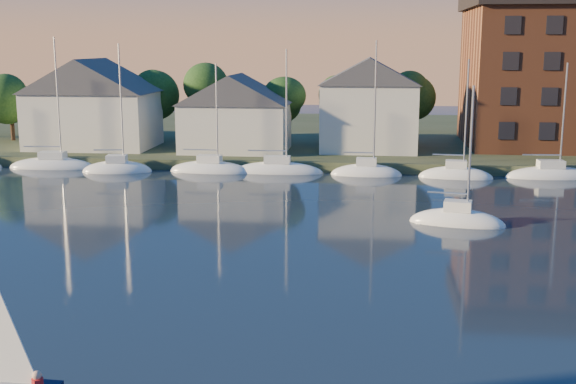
# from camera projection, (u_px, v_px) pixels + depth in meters

# --- Properties ---
(shoreline_land) EXTENTS (160.00, 50.00, 2.00)m
(shoreline_land) POSITION_uv_depth(u_px,v_px,m) (306.00, 139.00, 94.10)
(shoreline_land) COLOR #303B22
(shoreline_land) RESTS_ON ground
(wooden_dock) EXTENTS (120.00, 3.00, 1.00)m
(wooden_dock) POSITION_uv_depth(u_px,v_px,m) (287.00, 169.00, 71.70)
(wooden_dock) COLOR brown
(wooden_dock) RESTS_ON ground
(clubhouse_west) EXTENTS (13.65, 9.45, 9.64)m
(clubhouse_west) POSITION_uv_depth(u_px,v_px,m) (93.00, 102.00, 78.72)
(clubhouse_west) COLOR beige
(clubhouse_west) RESTS_ON shoreline_land
(clubhouse_centre) EXTENTS (11.55, 8.40, 8.08)m
(clubhouse_centre) POSITION_uv_depth(u_px,v_px,m) (236.00, 112.00, 76.18)
(clubhouse_centre) COLOR beige
(clubhouse_centre) RESTS_ON shoreline_land
(clubhouse_east) EXTENTS (10.50, 8.40, 9.80)m
(clubhouse_east) POSITION_uv_depth(u_px,v_px,m) (369.00, 103.00, 76.46)
(clubhouse_east) COLOR beige
(clubhouse_east) RESTS_ON shoreline_land
(tree_line) EXTENTS (93.40, 5.40, 8.90)m
(tree_line) POSITION_uv_depth(u_px,v_px,m) (315.00, 89.00, 80.76)
(tree_line) COLOR #3A261A
(tree_line) RESTS_ON shoreline_land
(moored_fleet) EXTENTS (87.50, 2.40, 12.05)m
(moored_fleet) POSITION_uv_depth(u_px,v_px,m) (283.00, 173.00, 68.76)
(moored_fleet) COLOR white
(moored_fleet) RESTS_ON ground
(drifting_sailboat_right) EXTENTS (6.81, 3.43, 10.56)m
(drifting_sailboat_right) POSITION_uv_depth(u_px,v_px,m) (457.00, 223.00, 49.49)
(drifting_sailboat_right) COLOR white
(drifting_sailboat_right) RESTS_ON ground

